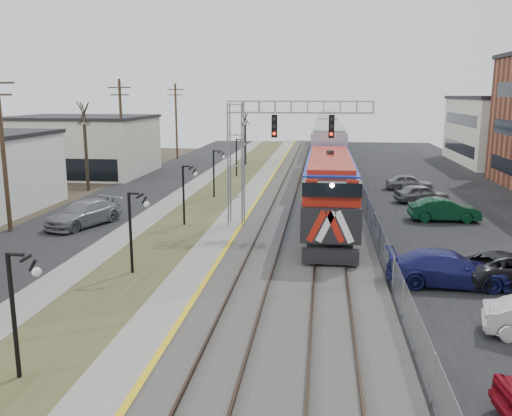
# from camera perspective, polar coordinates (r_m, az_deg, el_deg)

# --- Properties ---
(street_west) EXTENTS (7.00, 120.00, 0.04)m
(street_west) POSITION_cam_1_polar(r_m,az_deg,el_deg) (45.08, -14.58, 0.60)
(street_west) COLOR black
(street_west) RESTS_ON ground
(sidewalk) EXTENTS (2.00, 120.00, 0.08)m
(sidewalk) POSITION_cam_1_polar(r_m,az_deg,el_deg) (43.63, -9.07, 0.50)
(sidewalk) COLOR gray
(sidewalk) RESTS_ON ground
(grass_median) EXTENTS (4.00, 120.00, 0.06)m
(grass_median) POSITION_cam_1_polar(r_m,az_deg,el_deg) (42.90, -5.22, 0.40)
(grass_median) COLOR #424525
(grass_median) RESTS_ON ground
(platform) EXTENTS (2.00, 120.00, 0.24)m
(platform) POSITION_cam_1_polar(r_m,az_deg,el_deg) (42.36, -1.25, 0.42)
(platform) COLOR gray
(platform) RESTS_ON ground
(ballast_bed) EXTENTS (8.00, 120.00, 0.20)m
(ballast_bed) POSITION_cam_1_polar(r_m,az_deg,el_deg) (41.95, 5.52, 0.23)
(ballast_bed) COLOR #595651
(ballast_bed) RESTS_ON ground
(parking_lot) EXTENTS (16.00, 120.00, 0.04)m
(parking_lot) POSITION_cam_1_polar(r_m,az_deg,el_deg) (43.37, 21.57, -0.28)
(parking_lot) COLOR black
(parking_lot) RESTS_ON ground
(platform_edge) EXTENTS (0.24, 120.00, 0.01)m
(platform_edge) POSITION_cam_1_polar(r_m,az_deg,el_deg) (42.22, -0.07, 0.56)
(platform_edge) COLOR gold
(platform_edge) RESTS_ON platform
(track_near) EXTENTS (1.58, 120.00, 0.15)m
(track_near) POSITION_cam_1_polar(r_m,az_deg,el_deg) (42.01, 2.80, 0.53)
(track_near) COLOR #2D2119
(track_near) RESTS_ON ballast_bed
(track_far) EXTENTS (1.58, 120.00, 0.15)m
(track_far) POSITION_cam_1_polar(r_m,az_deg,el_deg) (41.90, 7.58, 0.41)
(track_far) COLOR #2D2119
(track_far) RESTS_ON ballast_bed
(train) EXTENTS (3.00, 85.85, 5.33)m
(train) POSITION_cam_1_polar(r_m,az_deg,el_deg) (70.48, 7.48, 7.18)
(train) COLOR #142FA7
(train) RESTS_ON ground
(signal_gantry) EXTENTS (9.00, 1.07, 8.15)m
(signal_gantry) POSITION_cam_1_polar(r_m,az_deg,el_deg) (34.41, 0.70, 6.98)
(signal_gantry) COLOR gray
(signal_gantry) RESTS_ON ground
(lampposts) EXTENTS (0.14, 62.14, 4.00)m
(lampposts) POSITION_cam_1_polar(r_m,az_deg,el_deg) (26.78, -12.86, -2.50)
(lampposts) COLOR black
(lampposts) RESTS_ON ground
(utility_poles) EXTENTS (0.28, 80.28, 10.00)m
(utility_poles) POSITION_cam_1_polar(r_m,az_deg,el_deg) (36.87, -25.06, 5.29)
(utility_poles) COLOR #4C3823
(utility_poles) RESTS_ON ground
(fence) EXTENTS (0.04, 120.00, 1.60)m
(fence) POSITION_cam_1_polar(r_m,az_deg,el_deg) (41.92, 11.29, 1.02)
(fence) COLOR gray
(fence) RESTS_ON ground
(bare_trees) EXTENTS (12.30, 42.30, 5.95)m
(bare_trees) POSITION_cam_1_polar(r_m,az_deg,el_deg) (48.69, -14.34, 4.62)
(bare_trees) COLOR #382D23
(bare_trees) RESTS_ON ground
(car_lot_c) EXTENTS (5.62, 4.08, 1.42)m
(car_lot_c) POSITION_cam_1_polar(r_m,az_deg,el_deg) (27.41, 24.95, -5.79)
(car_lot_c) COLOR black
(car_lot_c) RESTS_ON ground
(car_lot_d) EXTENTS (5.45, 2.29, 1.57)m
(car_lot_d) POSITION_cam_1_polar(r_m,az_deg,el_deg) (26.02, 19.54, -6.09)
(car_lot_d) COLOR navy
(car_lot_d) RESTS_ON ground
(car_lot_e) EXTENTS (4.56, 2.68, 1.46)m
(car_lot_e) POSITION_cam_1_polar(r_m,az_deg,el_deg) (45.31, 17.04, 1.43)
(car_lot_e) COLOR slate
(car_lot_e) RESTS_ON ground
(car_lot_f) EXTENTS (4.73, 1.82, 1.54)m
(car_lot_f) POSITION_cam_1_polar(r_m,az_deg,el_deg) (39.05, 19.18, -0.24)
(car_lot_f) COLOR #0C3C21
(car_lot_f) RESTS_ON ground
(car_street_b) EXTENTS (4.15, 6.08, 1.63)m
(car_street_b) POSITION_cam_1_polar(r_m,az_deg,el_deg) (37.32, -17.70, -0.61)
(car_street_b) COLOR gray
(car_street_b) RESTS_ON ground
(car_lot_g) EXTENTS (4.22, 1.81, 1.42)m
(car_lot_g) POSITION_cam_1_polar(r_m,az_deg,el_deg) (50.96, 15.83, 2.59)
(car_lot_g) COLOR gray
(car_lot_g) RESTS_ON ground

